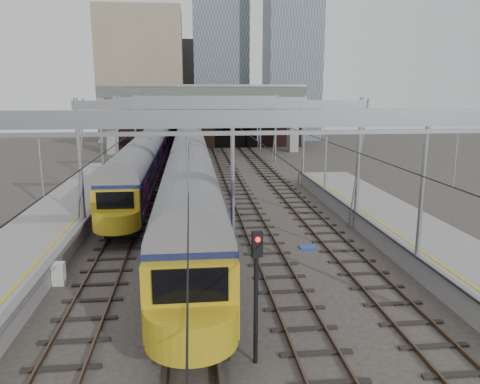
{
  "coord_description": "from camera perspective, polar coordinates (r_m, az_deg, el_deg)",
  "views": [
    {
      "loc": [
        -1.91,
        -19.16,
        8.35
      ],
      "look_at": [
        1.0,
        8.26,
        2.4
      ],
      "focal_mm": 35.0,
      "sensor_mm": 36.0,
      "label": 1
    }
  ],
  "objects": [
    {
      "name": "equip_cover_c",
      "position": [
        25.82,
        8.21,
        -6.71
      ],
      "size": [
        0.87,
        0.67,
        0.1
      ],
      "primitive_type": "cube",
      "rotation": [
        0.0,
        0.0,
        -0.12
      ],
      "color": "blue",
      "rests_on": "ground"
    },
    {
      "name": "tracks",
      "position": [
        35.21,
        -2.78,
        -1.52
      ],
      "size": [
        14.4,
        80.0,
        0.22
      ],
      "color": "#4C3828",
      "rests_on": "ground"
    },
    {
      "name": "signal_near_left",
      "position": [
        17.93,
        -7.38,
        -5.33
      ],
      "size": [
        0.34,
        0.46,
        4.72
      ],
      "rotation": [
        0.0,
        0.0,
        -0.01
      ],
      "color": "black",
      "rests_on": "ground"
    },
    {
      "name": "signal_near_centre",
      "position": [
        14.32,
        2.01,
        -10.68
      ],
      "size": [
        0.34,
        0.45,
        4.36
      ],
      "rotation": [
        0.0,
        0.0,
        0.19
      ],
      "color": "black",
      "rests_on": "ground"
    },
    {
      "name": "overhead_line",
      "position": [
        40.73,
        -3.42,
        9.65
      ],
      "size": [
        16.8,
        80.0,
        8.0
      ],
      "color": "gray",
      "rests_on": "ground"
    },
    {
      "name": "equip_cover_a",
      "position": [
        23.38,
        -1.44,
        -8.64
      ],
      "size": [
        0.85,
        0.69,
        0.09
      ],
      "primitive_type": "cube",
      "rotation": [
        0.0,
        0.0,
        0.27
      ],
      "color": "blue",
      "rests_on": "ground"
    },
    {
      "name": "overbridge",
      "position": [
        65.2,
        -4.47,
        11.19
      ],
      "size": [
        28.0,
        3.0,
        9.25
      ],
      "color": "gray",
      "rests_on": "ground"
    },
    {
      "name": "train_second",
      "position": [
        48.55,
        -10.89,
        4.92
      ],
      "size": [
        2.66,
        46.13,
        4.62
      ],
      "color": "black",
      "rests_on": "ground"
    },
    {
      "name": "equip_cover_b",
      "position": [
        28.83,
        -1.44,
        -4.56
      ],
      "size": [
        0.96,
        0.79,
        0.1
      ],
      "primitive_type": "cube",
      "rotation": [
        0.0,
        0.0,
        -0.28
      ],
      "color": "blue",
      "rests_on": "ground"
    },
    {
      "name": "city_skyline",
      "position": [
        90.18,
        -3.24,
        17.73
      ],
      "size": [
        37.5,
        27.5,
        60.0
      ],
      "color": "tan",
      "rests_on": "ground"
    },
    {
      "name": "platform_left",
      "position": [
        24.46,
        -25.7,
        -7.66
      ],
      "size": [
        4.32,
        55.0,
        1.12
      ],
      "color": "gray",
      "rests_on": "ground"
    },
    {
      "name": "platform_right",
      "position": [
        22.78,
        26.86,
        -9.21
      ],
      "size": [
        4.32,
        47.0,
        1.12
      ],
      "color": "gray",
      "rests_on": "ground"
    },
    {
      "name": "retaining_wall",
      "position": [
        71.28,
        -3.43,
        8.93
      ],
      "size": [
        28.0,
        2.75,
        9.0
      ],
      "color": "black",
      "rests_on": "ground"
    },
    {
      "name": "train_main",
      "position": [
        47.59,
        -6.15,
        5.17
      ],
      "size": [
        2.98,
        68.96,
        5.07
      ],
      "color": "black",
      "rests_on": "ground"
    },
    {
      "name": "relay_cabinet",
      "position": [
        22.3,
        -21.24,
        -9.28
      ],
      "size": [
        0.54,
        0.46,
        1.02
      ],
      "primitive_type": "cube",
      "rotation": [
        0.0,
        0.0,
        -0.06
      ],
      "color": "silver",
      "rests_on": "ground"
    },
    {
      "name": "ground",
      "position": [
        20.99,
        -0.35,
        -11.27
      ],
      "size": [
        160.0,
        160.0,
        0.0
      ],
      "primitive_type": "plane",
      "color": "#38332D",
      "rests_on": "ground"
    }
  ]
}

